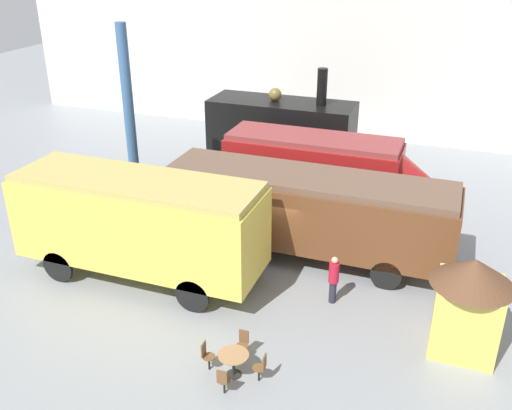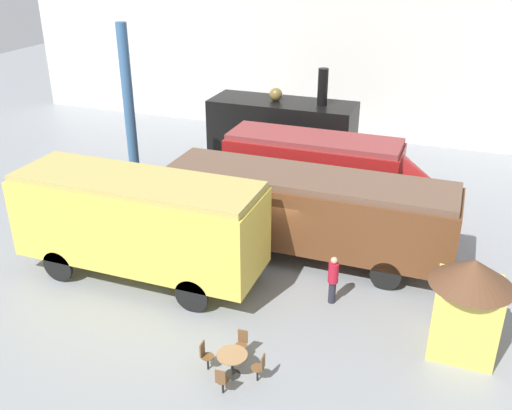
{
  "view_description": "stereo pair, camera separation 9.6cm",
  "coord_description": "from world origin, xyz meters",
  "px_view_note": "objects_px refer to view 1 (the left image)",
  "views": [
    {
      "loc": [
        5.9,
        -17.67,
        10.96
      ],
      "look_at": [
        -0.96,
        1.0,
        1.6
      ],
      "focal_mm": 40.0,
      "sensor_mm": 36.0,
      "label": 1
    },
    {
      "loc": [
        5.99,
        -17.64,
        10.96
      ],
      "look_at": [
        -0.96,
        1.0,
        1.6
      ],
      "focal_mm": 40.0,
      "sensor_mm": 36.0,
      "label": 2
    }
  ],
  "objects_px": {
    "cafe_table_near": "(234,359)",
    "cafe_chair_0": "(223,380)",
    "visitor_person": "(334,278)",
    "passenger_coach_vintage": "(139,220)",
    "passenger_coach_wooden": "(307,208)",
    "ticket_kiosk": "(469,300)",
    "steam_locomotive": "(282,129)",
    "streamlined_locomotive": "(328,171)"
  },
  "relations": [
    {
      "from": "steam_locomotive",
      "to": "ticket_kiosk",
      "type": "xyz_separation_m",
      "value": [
        9.21,
        -11.29,
        -0.65
      ]
    },
    {
      "from": "passenger_coach_vintage",
      "to": "cafe_chair_0",
      "type": "height_order",
      "value": "passenger_coach_vintage"
    },
    {
      "from": "cafe_table_near",
      "to": "ticket_kiosk",
      "type": "bearing_deg",
      "value": 30.12
    },
    {
      "from": "cafe_chair_0",
      "to": "passenger_coach_wooden",
      "type": "bearing_deg",
      "value": -2.54
    },
    {
      "from": "passenger_coach_wooden",
      "to": "cafe_chair_0",
      "type": "xyz_separation_m",
      "value": [
        -0.03,
        -7.87,
        -1.44
      ]
    },
    {
      "from": "streamlined_locomotive",
      "to": "visitor_person",
      "type": "xyz_separation_m",
      "value": [
        1.83,
        -6.5,
        -1.06
      ]
    },
    {
      "from": "streamlined_locomotive",
      "to": "passenger_coach_wooden",
      "type": "bearing_deg",
      "value": -87.76
    },
    {
      "from": "cafe_table_near",
      "to": "passenger_coach_vintage",
      "type": "bearing_deg",
      "value": 143.65
    },
    {
      "from": "streamlined_locomotive",
      "to": "passenger_coach_wooden",
      "type": "relative_size",
      "value": 0.85
    },
    {
      "from": "visitor_person",
      "to": "ticket_kiosk",
      "type": "bearing_deg",
      "value": -13.4
    },
    {
      "from": "steam_locomotive",
      "to": "cafe_chair_0",
      "type": "relative_size",
      "value": 8.18
    },
    {
      "from": "streamlined_locomotive",
      "to": "passenger_coach_wooden",
      "type": "distance_m",
      "value": 3.78
    },
    {
      "from": "passenger_coach_wooden",
      "to": "passenger_coach_vintage",
      "type": "height_order",
      "value": "passenger_coach_vintage"
    },
    {
      "from": "steam_locomotive",
      "to": "ticket_kiosk",
      "type": "bearing_deg",
      "value": -50.81
    },
    {
      "from": "passenger_coach_wooden",
      "to": "steam_locomotive",
      "type": "bearing_deg",
      "value": 114.33
    },
    {
      "from": "visitor_person",
      "to": "ticket_kiosk",
      "type": "distance_m",
      "value": 4.26
    },
    {
      "from": "passenger_coach_vintage",
      "to": "visitor_person",
      "type": "bearing_deg",
      "value": 6.1
    },
    {
      "from": "visitor_person",
      "to": "passenger_coach_vintage",
      "type": "bearing_deg",
      "value": -173.9
    },
    {
      "from": "passenger_coach_vintage",
      "to": "cafe_chair_0",
      "type": "xyz_separation_m",
      "value": [
        4.98,
        -4.44,
        -1.71
      ]
    },
    {
      "from": "cafe_table_near",
      "to": "cafe_chair_0",
      "type": "relative_size",
      "value": 0.98
    },
    {
      "from": "passenger_coach_wooden",
      "to": "cafe_chair_0",
      "type": "bearing_deg",
      "value": -90.2
    },
    {
      "from": "streamlined_locomotive",
      "to": "passenger_coach_wooden",
      "type": "xyz_separation_m",
      "value": [
        0.15,
        -3.78,
        -0.05
      ]
    },
    {
      "from": "steam_locomotive",
      "to": "passenger_coach_wooden",
      "type": "height_order",
      "value": "steam_locomotive"
    },
    {
      "from": "steam_locomotive",
      "to": "streamlined_locomotive",
      "type": "distance_m",
      "value": 5.05
    },
    {
      "from": "passenger_coach_wooden",
      "to": "cafe_table_near",
      "type": "height_order",
      "value": "passenger_coach_wooden"
    },
    {
      "from": "passenger_coach_wooden",
      "to": "streamlined_locomotive",
      "type": "bearing_deg",
      "value": 92.24
    },
    {
      "from": "passenger_coach_wooden",
      "to": "cafe_table_near",
      "type": "xyz_separation_m",
      "value": [
        -0.06,
        -7.07,
        -1.4
      ]
    },
    {
      "from": "streamlined_locomotive",
      "to": "cafe_chair_0",
      "type": "distance_m",
      "value": 11.74
    },
    {
      "from": "steam_locomotive",
      "to": "visitor_person",
      "type": "distance_m",
      "value": 11.6
    },
    {
      "from": "streamlined_locomotive",
      "to": "visitor_person",
      "type": "distance_m",
      "value": 6.83
    },
    {
      "from": "cafe_chair_0",
      "to": "ticket_kiosk",
      "type": "distance_m",
      "value": 7.24
    },
    {
      "from": "passenger_coach_wooden",
      "to": "passenger_coach_vintage",
      "type": "bearing_deg",
      "value": -145.56
    },
    {
      "from": "steam_locomotive",
      "to": "passenger_coach_wooden",
      "type": "bearing_deg",
      "value": -65.67
    },
    {
      "from": "cafe_chair_0",
      "to": "ticket_kiosk",
      "type": "relative_size",
      "value": 0.29
    },
    {
      "from": "passenger_coach_wooden",
      "to": "visitor_person",
      "type": "relative_size",
      "value": 6.23
    },
    {
      "from": "visitor_person",
      "to": "ticket_kiosk",
      "type": "relative_size",
      "value": 0.57
    },
    {
      "from": "ticket_kiosk",
      "to": "passenger_coach_wooden",
      "type": "bearing_deg",
      "value": 147.4
    },
    {
      "from": "steam_locomotive",
      "to": "cafe_table_near",
      "type": "bearing_deg",
      "value": -77.04
    },
    {
      "from": "ticket_kiosk",
      "to": "steam_locomotive",
      "type": "bearing_deg",
      "value": 129.19
    },
    {
      "from": "cafe_table_near",
      "to": "visitor_person",
      "type": "distance_m",
      "value": 4.71
    },
    {
      "from": "passenger_coach_wooden",
      "to": "visitor_person",
      "type": "xyz_separation_m",
      "value": [
        1.68,
        -2.72,
        -1.02
      ]
    },
    {
      "from": "passenger_coach_vintage",
      "to": "ticket_kiosk",
      "type": "bearing_deg",
      "value": -1.37
    }
  ]
}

